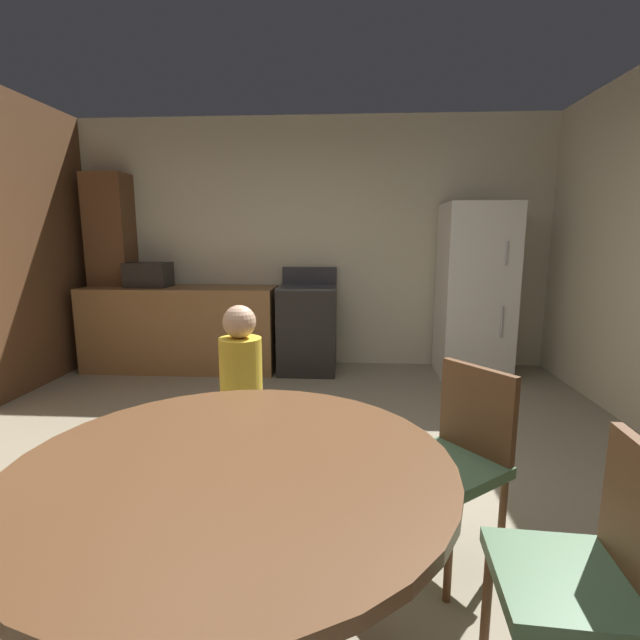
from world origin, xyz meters
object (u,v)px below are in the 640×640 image
at_px(microwave, 149,275).
at_px(person_child, 242,401).
at_px(refrigerator, 475,292).
at_px(chair_northeast, 458,452).
at_px(oven_range, 308,328).
at_px(chair_east, 592,568).
at_px(dining_table, 235,506).

relative_size(microwave, person_child, 0.40).
bearing_deg(refrigerator, person_child, -126.42).
height_order(chair_northeast, person_child, person_child).
bearing_deg(chair_northeast, microwave, -85.57).
relative_size(oven_range, person_child, 1.01).
distance_m(refrigerator, chair_east, 3.63).
xyz_separation_m(refrigerator, dining_table, (-1.63, -3.49, -0.27)).
bearing_deg(oven_range, dining_table, -88.62).
bearing_deg(dining_table, microwave, 116.79).
bearing_deg(person_child, dining_table, -0.00).
xyz_separation_m(refrigerator, person_child, (-1.84, -2.49, -0.30)).
bearing_deg(oven_range, chair_northeast, -72.52).
bearing_deg(microwave, oven_range, 0.12).
bearing_deg(oven_range, chair_east, -72.64).
relative_size(oven_range, chair_northeast, 1.26).
bearing_deg(chair_northeast, oven_range, -110.13).
xyz_separation_m(dining_table, person_child, (-0.21, 1.00, -0.03)).
relative_size(refrigerator, person_child, 1.61).
bearing_deg(chair_east, oven_range, -68.71).
height_order(chair_east, chair_northeast, same).
distance_m(refrigerator, person_child, 3.11).
distance_m(chair_northeast, person_child, 1.10).
xyz_separation_m(oven_range, dining_table, (0.09, -3.55, 0.14)).
bearing_deg(person_child, chair_east, 37.67).
xyz_separation_m(microwave, dining_table, (1.79, -3.54, -0.42)).
distance_m(refrigerator, chair_northeast, 2.99).
xyz_separation_m(microwave, chair_east, (2.83, -3.62, -0.53)).
height_order(dining_table, chair_east, chair_east).
relative_size(chair_east, chair_northeast, 1.00).
relative_size(oven_range, chair_east, 1.26).
distance_m(dining_table, chair_east, 1.05).
bearing_deg(person_child, microwave, -160.05).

